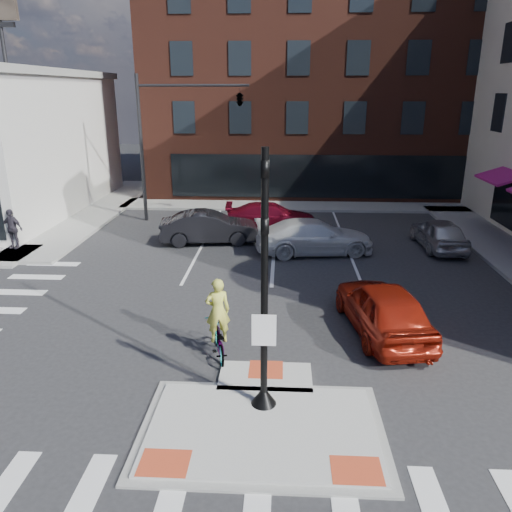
# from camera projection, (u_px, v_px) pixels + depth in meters

# --- Properties ---
(ground) EXTENTS (120.00, 120.00, 0.00)m
(ground) POSITION_uv_depth(u_px,v_px,m) (263.00, 418.00, 11.48)
(ground) COLOR #28282B
(ground) RESTS_ON ground
(refuge_island) EXTENTS (5.40, 4.65, 0.13)m
(refuge_island) POSITION_uv_depth(u_px,v_px,m) (263.00, 423.00, 11.22)
(refuge_island) COLOR gray
(refuge_island) RESTS_ON ground
(sidewalk_n) EXTENTS (26.00, 3.00, 0.15)m
(sidewalk_n) POSITION_uv_depth(u_px,v_px,m) (323.00, 206.00, 32.14)
(sidewalk_n) COLOR gray
(sidewalk_n) RESTS_ON ground
(building_n) EXTENTS (24.40, 18.40, 15.50)m
(building_n) POSITION_uv_depth(u_px,v_px,m) (318.00, 81.00, 39.15)
(building_n) COLOR #4A2117
(building_n) RESTS_ON ground
(building_far_left) EXTENTS (10.00, 12.00, 10.00)m
(building_far_left) POSITION_uv_depth(u_px,v_px,m) (247.00, 109.00, 59.35)
(building_far_left) COLOR slate
(building_far_left) RESTS_ON ground
(building_far_right) EXTENTS (12.00, 12.00, 12.00)m
(building_far_right) POSITION_uv_depth(u_px,v_px,m) (356.00, 100.00, 60.26)
(building_far_right) COLOR brown
(building_far_right) RESTS_ON ground
(signal_pole) EXTENTS (0.60, 0.60, 5.98)m
(signal_pole) POSITION_uv_depth(u_px,v_px,m) (264.00, 318.00, 11.10)
(signal_pole) COLOR black
(signal_pole) RESTS_ON refuge_island
(mast_arm_signal) EXTENTS (6.10, 2.24, 8.00)m
(mast_arm_signal) POSITION_uv_depth(u_px,v_px,m) (213.00, 109.00, 26.74)
(mast_arm_signal) COLOR black
(mast_arm_signal) RESTS_ON ground
(red_sedan) EXTENTS (2.70, 5.11, 1.66)m
(red_sedan) POSITION_uv_depth(u_px,v_px,m) (383.00, 308.00, 15.29)
(red_sedan) COLOR #9A1D0E
(red_sedan) RESTS_ON ground
(white_pickup) EXTENTS (5.66, 3.01, 1.56)m
(white_pickup) POSITION_uv_depth(u_px,v_px,m) (314.00, 237.00, 22.85)
(white_pickup) COLOR white
(white_pickup) RESTS_ON ground
(bg_car_dark) EXTENTS (4.93, 2.28, 1.57)m
(bg_car_dark) POSITION_uv_depth(u_px,v_px,m) (209.00, 227.00, 24.40)
(bg_car_dark) COLOR black
(bg_car_dark) RESTS_ON ground
(bg_car_silver) EXTENTS (1.94, 4.39, 1.47)m
(bg_car_silver) POSITION_uv_depth(u_px,v_px,m) (439.00, 233.00, 23.54)
(bg_car_silver) COLOR #BBBDC3
(bg_car_silver) RESTS_ON ground
(bg_car_red) EXTENTS (4.99, 2.26, 1.42)m
(bg_car_red) POSITION_uv_depth(u_px,v_px,m) (271.00, 216.00, 26.84)
(bg_car_red) COLOR maroon
(bg_car_red) RESTS_ON ground
(cyclist) EXTENTS (1.08, 1.97, 2.33)m
(cyclist) POSITION_uv_depth(u_px,v_px,m) (218.00, 330.00, 13.95)
(cyclist) COLOR #3F3F44
(cyclist) RESTS_ON ground
(pedestrian_b) EXTENTS (1.15, 0.67, 1.85)m
(pedestrian_b) POSITION_uv_depth(u_px,v_px,m) (12.00, 229.00, 23.06)
(pedestrian_b) COLOR #2E2A34
(pedestrian_b) RESTS_ON sidewalk_nw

